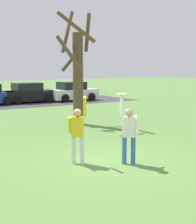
% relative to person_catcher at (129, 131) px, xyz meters
% --- Properties ---
extents(ground_plane, '(120.00, 120.00, 0.00)m').
position_rel_person_catcher_xyz_m(ground_plane, '(-0.37, 0.49, -0.98)').
color(ground_plane, '#567F3D').
extents(person_catcher, '(0.57, 0.54, 2.08)m').
position_rel_person_catcher_xyz_m(person_catcher, '(0.00, 0.00, 0.00)').
color(person_catcher, '#3366B7').
rests_on(person_catcher, ground_plane).
extents(person_defender, '(0.65, 0.64, 2.05)m').
position_rel_person_catcher_xyz_m(person_defender, '(-1.23, 0.89, -0.00)').
color(person_defender, silver).
rests_on(person_defender, ground_plane).
extents(frisbee_disc, '(0.28, 0.28, 0.02)m').
position_rel_person_catcher_xyz_m(frisbee_disc, '(-0.18, 0.13, 1.11)').
color(frisbee_disc, white).
rests_on(frisbee_disc, person_catcher).
extents(parked_car_black, '(4.11, 2.07, 1.59)m').
position_rel_person_catcher_xyz_m(parked_car_black, '(4.53, 18.18, -0.25)').
color(parked_car_black, black).
rests_on(parked_car_black, ground_plane).
extents(parked_car_white, '(4.11, 2.07, 1.59)m').
position_rel_person_catcher_xyz_m(parked_car_white, '(8.26, 17.60, -0.25)').
color(parked_car_white, white).
rests_on(parked_car_white, ground_plane).
extents(bare_tree_tall, '(2.04, 2.17, 5.63)m').
position_rel_person_catcher_xyz_m(bare_tree_tall, '(2.40, 6.98, 1.69)').
color(bare_tree_tall, brown).
rests_on(bare_tree_tall, ground_plane).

